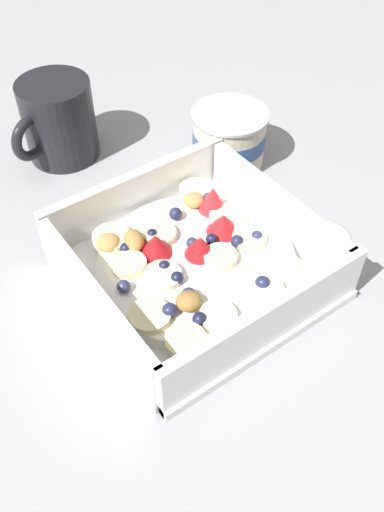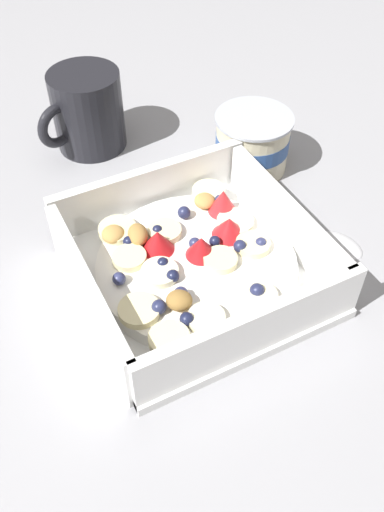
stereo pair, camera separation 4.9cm
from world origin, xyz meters
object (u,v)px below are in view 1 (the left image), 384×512
fruit_bowl (191,263)px  yogurt_cup (229,138)px  coffee_mug (58,121)px  spoon (306,217)px

fruit_bowl → yogurt_cup: 0.18m
fruit_bowl → coffee_mug: coffee_mug is taller
spoon → yogurt_cup: (-0.00, 0.12, 0.03)m
fruit_bowl → coffee_mug: bearing=92.4°
yogurt_cup → coffee_mug: size_ratio=0.80×
coffee_mug → fruit_bowl: bearing=-87.6°
yogurt_cup → coffee_mug: bearing=140.1°
fruit_bowl → coffee_mug: 0.24m
yogurt_cup → coffee_mug: (-0.15, 0.12, 0.01)m
fruit_bowl → spoon: (0.14, -0.01, -0.02)m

